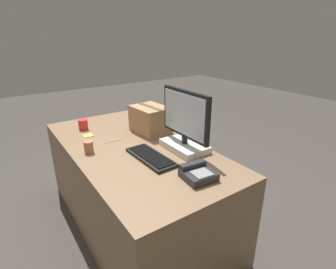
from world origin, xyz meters
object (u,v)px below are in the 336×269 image
object	(u,v)px
desk_phone	(198,174)
cardboard_box	(150,119)
keyboard	(150,157)
paper_cup_left	(83,124)
monitor	(185,128)
spoon	(109,142)
paper_cup_right	(89,147)
sticky_note_pad	(88,136)

from	to	relation	value
desk_phone	cardboard_box	bearing A→B (deg)	174.30
keyboard	paper_cup_left	xyz separation A→B (m)	(-0.85, -0.19, 0.03)
monitor	desk_phone	bearing A→B (deg)	-26.90
keyboard	spoon	distance (m)	0.46
desk_phone	spoon	world-z (taller)	desk_phone
paper_cup_left	spoon	bearing A→B (deg)	10.20
paper_cup_right	cardboard_box	bearing A→B (deg)	100.81
monitor	paper_cup_left	distance (m)	0.99
keyboard	cardboard_box	world-z (taller)	cardboard_box
keyboard	paper_cup_right	distance (m)	0.47
paper_cup_left	cardboard_box	distance (m)	0.62
paper_cup_left	cardboard_box	xyz separation A→B (m)	(0.39, 0.47, 0.07)
paper_cup_left	sticky_note_pad	world-z (taller)	paper_cup_left
desk_phone	cardboard_box	xyz separation A→B (m)	(-0.84, 0.17, 0.08)
desk_phone	sticky_note_pad	world-z (taller)	desk_phone
desk_phone	paper_cup_right	world-z (taller)	paper_cup_right
spoon	monitor	bearing A→B (deg)	137.51
desk_phone	sticky_note_pad	xyz separation A→B (m)	(-1.05, -0.32, -0.03)
monitor	keyboard	size ratio (longest dim) A/B	1.15
keyboard	paper_cup_right	bearing A→B (deg)	-139.39
spoon	sticky_note_pad	world-z (taller)	sticky_note_pad
spoon	desk_phone	bearing A→B (deg)	109.74
desk_phone	paper_cup_left	world-z (taller)	paper_cup_left
monitor	keyboard	bearing A→B (deg)	-91.08
keyboard	spoon	world-z (taller)	keyboard
paper_cup_right	spoon	bearing A→B (deg)	115.99
desk_phone	keyboard	bearing A→B (deg)	-158.72
desk_phone	monitor	bearing A→B (deg)	159.07
cardboard_box	monitor	bearing A→B (deg)	2.21
keyboard	desk_phone	distance (m)	0.40
desk_phone	paper_cup_left	xyz separation A→B (m)	(-1.23, -0.30, 0.02)
keyboard	spoon	xyz separation A→B (m)	(-0.44, -0.12, -0.01)
keyboard	paper_cup_left	size ratio (longest dim) A/B	4.63
spoon	sticky_note_pad	xyz separation A→B (m)	(-0.23, -0.10, 0.00)
cardboard_box	spoon	bearing A→B (deg)	-87.46
paper_cup_right	spoon	distance (m)	0.22
keyboard	desk_phone	world-z (taller)	desk_phone
keyboard	paper_cup_left	bearing A→B (deg)	-169.08
cardboard_box	paper_cup_left	bearing A→B (deg)	-129.95
keyboard	sticky_note_pad	bearing A→B (deg)	-164.10
monitor	paper_cup_right	bearing A→B (deg)	-119.80
paper_cup_left	monitor	bearing A→B (deg)	29.69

